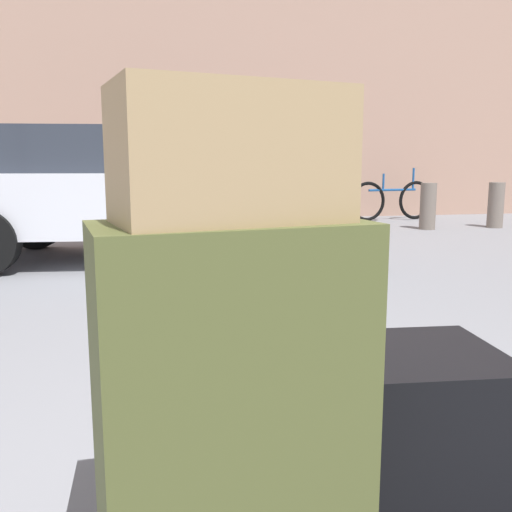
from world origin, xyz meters
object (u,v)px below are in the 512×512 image
suitcase_olive_rear_right (232,421)px  bicycle_leaning (392,200)px  bollard_kerb_mid (428,206)px  bollard_kerb_far (496,205)px  parked_car (138,190)px  duffel_bag_tan_topmost_pile (231,155)px  bollard_kerb_near (348,208)px  duffel_bag_black_front_right (366,417)px

suitcase_olive_rear_right → bicycle_leaning: bearing=54.5°
bollard_kerb_mid → bollard_kerb_far: same height
parked_car → bicycle_leaning: 5.70m
duffel_bag_tan_topmost_pile → bollard_kerb_mid: size_ratio=0.45×
bicycle_leaning → bollard_kerb_near: bicycle_leaning is taller
bollard_kerb_near → parked_car: bearing=-149.2°
bicycle_leaning → duffel_bag_tan_topmost_pile: bearing=-116.4°
duffel_bag_tan_topmost_pile → bicycle_leaning: 9.95m
bollard_kerb_far → duffel_bag_black_front_right: bearing=-126.1°
parked_car → bicycle_leaning: (4.59, 3.36, -0.39)m
suitcase_olive_rear_right → bollard_kerb_far: 9.28m
bicycle_leaning → bollard_kerb_far: bicycle_leaning is taller
duffel_bag_black_front_right → bollard_kerb_mid: 8.17m
suitcase_olive_rear_right → bicycle_leaning: size_ratio=0.36×
duffel_bag_tan_topmost_pile → parked_car: size_ratio=0.08×
parked_car → duffel_bag_tan_topmost_pile: bearing=-88.2°
duffel_bag_tan_topmost_pile → bicycle_leaning: duffel_bag_tan_topmost_pile is taller
parked_car → bollard_kerb_mid: (4.52, 1.89, -0.39)m
suitcase_olive_rear_right → duffel_bag_black_front_right: (0.35, 0.29, -0.16)m
bollard_kerb_far → bicycle_leaning: bearing=127.9°
suitcase_olive_rear_right → duffel_bag_tan_topmost_pile: (0.00, 0.00, 0.42)m
duffel_bag_black_front_right → bicycle_leaning: bearing=69.4°
suitcase_olive_rear_right → parked_car: size_ratio=0.14×
parked_car → bicycle_leaning: bearing=36.2°
suitcase_olive_rear_right → bollard_kerb_mid: size_ratio=0.85×
duffel_bag_black_front_right → parked_car: parked_car is taller
duffel_bag_black_front_right → duffel_bag_tan_topmost_pile: duffel_bag_tan_topmost_pile is taller
duffel_bag_black_front_right → duffel_bag_tan_topmost_pile: (-0.35, -0.29, 0.58)m
duffel_bag_black_front_right → bollard_kerb_far: (5.21, 7.13, -0.12)m
suitcase_olive_rear_right → bollard_kerb_near: suitcase_olive_rear_right is taller
duffel_bag_tan_topmost_pile → suitcase_olive_rear_right: bearing=0.0°
duffel_bag_black_front_right → bollard_kerb_far: bearing=58.5°
duffel_bag_tan_topmost_pile → bollard_kerb_far: (5.56, 7.42, -0.70)m
suitcase_olive_rear_right → bollard_kerb_near: bearing=58.9°
suitcase_olive_rear_right → duffel_bag_tan_topmost_pile: bearing=0.0°
suitcase_olive_rear_right → parked_car: parked_car is taller
duffel_bag_tan_topmost_pile → bollard_kerb_mid: bearing=47.0°
duffel_bag_tan_topmost_pile → bollard_kerb_near: 8.03m
bollard_kerb_near → bollard_kerb_far: size_ratio=1.00×
duffel_bag_tan_topmost_pile → parked_car: 5.54m
bicycle_leaning → bollard_kerb_far: bearing=-52.1°
bollard_kerb_near → bollard_kerb_far: same height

